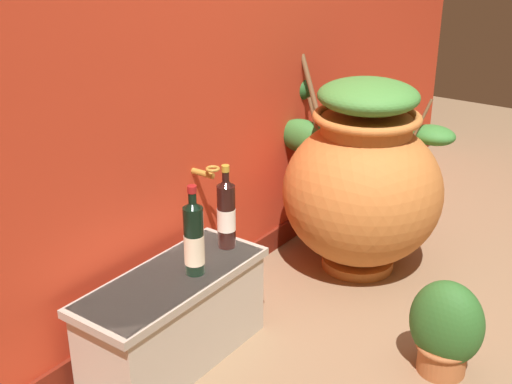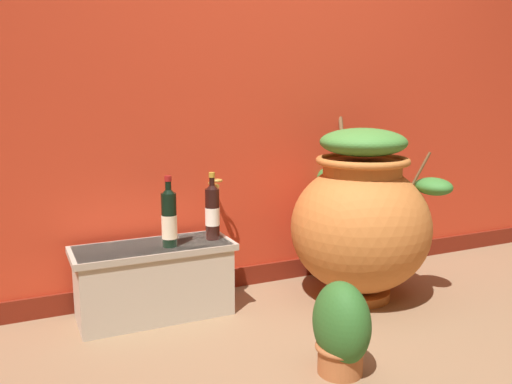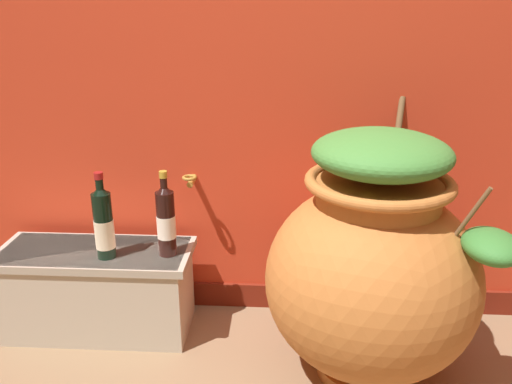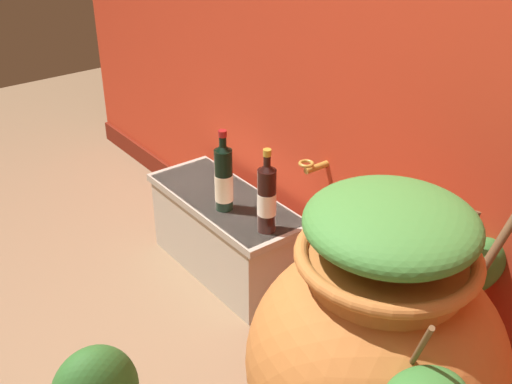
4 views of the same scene
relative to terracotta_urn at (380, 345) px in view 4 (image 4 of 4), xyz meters
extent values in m
cube|color=maroon|center=(-0.37, 0.40, -0.37)|extent=(4.40, 0.02, 0.11)
cylinder|color=#B28433|center=(-0.66, 0.35, 0.16)|extent=(0.02, 0.10, 0.02)
torus|color=#B28433|center=(-0.66, 0.30, 0.19)|extent=(0.06, 0.06, 0.01)
ellipsoid|color=#C17033|center=(0.00, -0.01, -0.05)|extent=(0.70, 0.70, 0.65)
cylinder|color=#C17033|center=(0.00, -0.01, 0.23)|extent=(0.39, 0.39, 0.11)
torus|color=#C17033|center=(0.00, -0.01, 0.29)|extent=(0.46, 0.46, 0.04)
cylinder|color=brown|center=(0.03, 0.27, 0.23)|extent=(0.02, 0.08, 0.18)
ellipsoid|color=#387A33|center=(0.03, 0.33, 0.13)|extent=(0.13, 0.24, 0.16)
cylinder|color=brown|center=(0.23, -0.16, 0.25)|extent=(0.08, 0.06, 0.18)
ellipsoid|color=#428438|center=(0.00, -0.01, 0.38)|extent=(0.43, 0.43, 0.14)
cube|color=beige|center=(-1.02, 0.20, -0.25)|extent=(0.70, 0.28, 0.35)
cube|color=#AEA592|center=(-1.02, 0.20, -0.09)|extent=(0.74, 0.30, 0.03)
cylinder|color=black|center=(-0.95, 0.15, 0.05)|extent=(0.07, 0.07, 0.25)
cone|color=black|center=(-0.95, 0.15, 0.19)|extent=(0.07, 0.07, 0.04)
cylinder|color=black|center=(-0.95, 0.15, 0.21)|extent=(0.03, 0.03, 0.08)
cylinder|color=maroon|center=(-0.95, 0.15, 0.24)|extent=(0.03, 0.03, 0.02)
cylinder|color=beige|center=(-0.95, 0.15, 0.02)|extent=(0.07, 0.07, 0.11)
cylinder|color=black|center=(-0.73, 0.18, 0.05)|extent=(0.07, 0.07, 0.25)
cone|color=black|center=(-0.73, 0.18, 0.18)|extent=(0.07, 0.07, 0.04)
cylinder|color=black|center=(-0.73, 0.18, 0.21)|extent=(0.03, 0.03, 0.08)
cylinder|color=#B7932D|center=(-0.73, 0.18, 0.24)|extent=(0.03, 0.03, 0.02)
cylinder|color=white|center=(-0.73, 0.18, 0.04)|extent=(0.07, 0.07, 0.09)
camera|label=1|loc=(-2.48, -1.22, 1.09)|focal=46.73mm
camera|label=2|loc=(-1.59, -2.17, 0.62)|focal=37.53mm
camera|label=3|loc=(-0.30, -1.56, 0.81)|focal=36.65mm
camera|label=4|loc=(0.83, -1.05, 1.19)|focal=44.93mm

